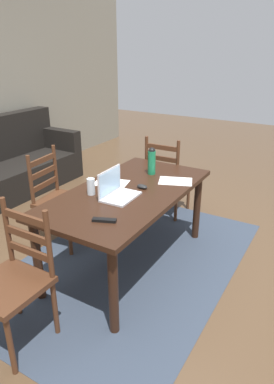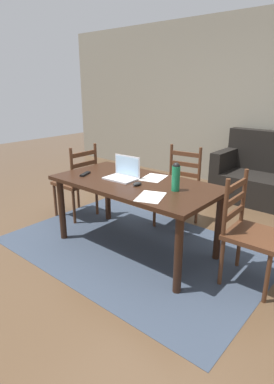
% 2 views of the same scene
% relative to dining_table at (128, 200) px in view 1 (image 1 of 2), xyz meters
% --- Properties ---
extents(ground_plane, '(14.00, 14.00, 0.00)m').
position_rel_dining_table_xyz_m(ground_plane, '(0.00, 0.00, -0.64)').
color(ground_plane, brown).
extents(area_rug, '(2.68, 1.78, 0.01)m').
position_rel_dining_table_xyz_m(area_rug, '(0.00, 0.00, -0.64)').
color(area_rug, '#333D4C').
rests_on(area_rug, ground).
extents(dining_table, '(1.67, 0.86, 0.73)m').
position_rel_dining_table_xyz_m(dining_table, '(0.00, 0.00, 0.00)').
color(dining_table, black).
rests_on(dining_table, ground).
extents(chair_far_head, '(0.49, 0.49, 0.95)m').
position_rel_dining_table_xyz_m(chair_far_head, '(-0.00, 0.80, -0.18)').
color(chair_far_head, '#4C2B19').
rests_on(chair_far_head, ground).
extents(chair_right_far, '(0.45, 0.45, 0.95)m').
position_rel_dining_table_xyz_m(chair_right_far, '(1.13, 0.17, -0.18)').
color(chair_right_far, '#4C2B19').
rests_on(chair_right_far, ground).
extents(chair_left_far, '(0.44, 0.44, 0.95)m').
position_rel_dining_table_xyz_m(chair_left_far, '(-1.13, 0.17, -0.18)').
color(chair_left_far, '#4C2B19').
rests_on(chair_left_far, ground).
extents(couch, '(1.80, 0.80, 1.00)m').
position_rel_dining_table_xyz_m(couch, '(0.74, 2.33, -0.29)').
color(couch, black).
rests_on(couch, ground).
extents(laptop, '(0.33, 0.23, 0.23)m').
position_rel_dining_table_xyz_m(laptop, '(-0.16, 0.01, 0.15)').
color(laptop, silver).
rests_on(laptop, dining_table).
extents(water_bottle, '(0.07, 0.07, 0.26)m').
position_rel_dining_table_xyz_m(water_bottle, '(0.46, 0.02, 0.22)').
color(water_bottle, '#197247').
rests_on(water_bottle, dining_table).
extents(drinking_glass, '(0.07, 0.07, 0.14)m').
position_rel_dining_table_xyz_m(drinking_glass, '(-0.23, 0.22, 0.16)').
color(drinking_glass, silver).
rests_on(drinking_glass, dining_table).
extents(computer_mouse, '(0.07, 0.11, 0.03)m').
position_rel_dining_table_xyz_m(computer_mouse, '(0.10, -0.08, 0.11)').
color(computer_mouse, black).
rests_on(computer_mouse, dining_table).
extents(tv_remote, '(0.11, 0.17, 0.02)m').
position_rel_dining_table_xyz_m(tv_remote, '(-0.56, -0.16, 0.10)').
color(tv_remote, black).
rests_on(tv_remote, dining_table).
extents(paper_stack_left, '(0.28, 0.34, 0.00)m').
position_rel_dining_table_xyz_m(paper_stack_left, '(0.06, 0.22, 0.09)').
color(paper_stack_left, white).
rests_on(paper_stack_left, dining_table).
extents(paper_stack_right, '(0.30, 0.35, 0.00)m').
position_rel_dining_table_xyz_m(paper_stack_right, '(0.40, -0.26, 0.09)').
color(paper_stack_right, white).
rests_on(paper_stack_right, dining_table).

